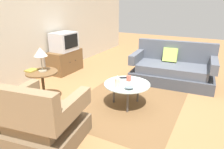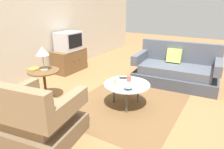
{
  "view_description": "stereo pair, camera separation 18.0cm",
  "coord_description": "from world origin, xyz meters",
  "px_view_note": "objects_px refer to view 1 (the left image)",
  "views": [
    {
      "loc": [
        -3.09,
        -1.31,
        1.72
      ],
      "look_at": [
        -0.2,
        0.22,
        0.55
      ],
      "focal_mm": 32.76,
      "sensor_mm": 36.0,
      "label": 1
    },
    {
      "loc": [
        -3.0,
        -1.46,
        1.72
      ],
      "look_at": [
        -0.2,
        0.22,
        0.55
      ],
      "focal_mm": 32.76,
      "sensor_mm": 36.0,
      "label": 2
    }
  ],
  "objects_px": {
    "coffee_table": "(127,85)",
    "side_table": "(43,80)",
    "bowl": "(129,88)",
    "couch": "(172,70)",
    "tv_stand": "(65,61)",
    "table_lamp": "(40,53)",
    "television": "(64,42)",
    "tv_remote_dark": "(123,78)",
    "tv_remote_silver": "(121,82)",
    "book": "(31,70)",
    "armchair": "(41,122)",
    "mug": "(129,78)",
    "vase": "(117,81)"
  },
  "relations": [
    {
      "from": "side_table",
      "to": "tv_remote_silver",
      "type": "bearing_deg",
      "value": -67.28
    },
    {
      "from": "tv_remote_silver",
      "to": "vase",
      "type": "bearing_deg",
      "value": 0.62
    },
    {
      "from": "tv_stand",
      "to": "television",
      "type": "bearing_deg",
      "value": -90.0
    },
    {
      "from": "coffee_table",
      "to": "mug",
      "type": "height_order",
      "value": "mug"
    },
    {
      "from": "tv_stand",
      "to": "bowl",
      "type": "bearing_deg",
      "value": -116.59
    },
    {
      "from": "tv_stand",
      "to": "bowl",
      "type": "relative_size",
      "value": 5.81
    },
    {
      "from": "television",
      "to": "bowl",
      "type": "xyz_separation_m",
      "value": [
        -1.14,
        -2.25,
        -0.36
      ]
    },
    {
      "from": "armchair",
      "to": "tv_stand",
      "type": "relative_size",
      "value": 1.21
    },
    {
      "from": "television",
      "to": "bowl",
      "type": "height_order",
      "value": "television"
    },
    {
      "from": "tv_stand",
      "to": "book",
      "type": "height_order",
      "value": "book"
    },
    {
      "from": "coffee_table",
      "to": "side_table",
      "type": "bearing_deg",
      "value": 111.41
    },
    {
      "from": "coffee_table",
      "to": "table_lamp",
      "type": "distance_m",
      "value": 1.58
    },
    {
      "from": "couch",
      "to": "tv_stand",
      "type": "relative_size",
      "value": 2.03
    },
    {
      "from": "side_table",
      "to": "mug",
      "type": "relative_size",
      "value": 4.32
    },
    {
      "from": "armchair",
      "to": "coffee_table",
      "type": "xyz_separation_m",
      "value": [
        1.43,
        -0.54,
        0.07
      ]
    },
    {
      "from": "book",
      "to": "vase",
      "type": "bearing_deg",
      "value": -78.87
    },
    {
      "from": "bowl",
      "to": "tv_remote_silver",
      "type": "height_order",
      "value": "bowl"
    },
    {
      "from": "bowl",
      "to": "tv_remote_silver",
      "type": "bearing_deg",
      "value": 49.62
    },
    {
      "from": "side_table",
      "to": "table_lamp",
      "type": "height_order",
      "value": "table_lamp"
    },
    {
      "from": "coffee_table",
      "to": "table_lamp",
      "type": "bearing_deg",
      "value": 110.55
    },
    {
      "from": "armchair",
      "to": "tv_remote_silver",
      "type": "distance_m",
      "value": 1.5
    },
    {
      "from": "coffee_table",
      "to": "bowl",
      "type": "relative_size",
      "value": 5.12
    },
    {
      "from": "tv_remote_dark",
      "to": "tv_remote_silver",
      "type": "distance_m",
      "value": 0.21
    },
    {
      "from": "armchair",
      "to": "vase",
      "type": "bearing_deg",
      "value": 60.23
    },
    {
      "from": "tv_stand",
      "to": "table_lamp",
      "type": "distance_m",
      "value": 1.75
    },
    {
      "from": "coffee_table",
      "to": "vase",
      "type": "height_order",
      "value": "vase"
    },
    {
      "from": "side_table",
      "to": "television",
      "type": "distance_m",
      "value": 1.7
    },
    {
      "from": "couch",
      "to": "bowl",
      "type": "distance_m",
      "value": 1.73
    },
    {
      "from": "vase",
      "to": "bowl",
      "type": "relative_size",
      "value": 1.3
    },
    {
      "from": "tv_stand",
      "to": "mug",
      "type": "relative_size",
      "value": 6.87
    },
    {
      "from": "armchair",
      "to": "book",
      "type": "height_order",
      "value": "armchair"
    },
    {
      "from": "couch",
      "to": "tv_remote_silver",
      "type": "xyz_separation_m",
      "value": [
        -1.5,
        0.55,
        0.13
      ]
    },
    {
      "from": "side_table",
      "to": "bowl",
      "type": "height_order",
      "value": "side_table"
    },
    {
      "from": "coffee_table",
      "to": "mug",
      "type": "relative_size",
      "value": 6.05
    },
    {
      "from": "tv_stand",
      "to": "television",
      "type": "relative_size",
      "value": 1.47
    },
    {
      "from": "bowl",
      "to": "tv_remote_dark",
      "type": "xyz_separation_m",
      "value": [
        0.4,
        0.3,
        -0.01
      ]
    },
    {
      "from": "side_table",
      "to": "bowl",
      "type": "xyz_separation_m",
      "value": [
        0.35,
        -1.52,
        0.02
      ]
    },
    {
      "from": "table_lamp",
      "to": "tv_stand",
      "type": "bearing_deg",
      "value": 27.12
    },
    {
      "from": "tv_stand",
      "to": "tv_remote_silver",
      "type": "distance_m",
      "value": 2.25
    },
    {
      "from": "side_table",
      "to": "vase",
      "type": "xyz_separation_m",
      "value": [
        0.34,
        -1.32,
        0.09
      ]
    },
    {
      "from": "television",
      "to": "book",
      "type": "xyz_separation_m",
      "value": [
        -1.53,
        -0.53,
        -0.22
      ]
    },
    {
      "from": "side_table",
      "to": "television",
      "type": "relative_size",
      "value": 0.92
    },
    {
      "from": "side_table",
      "to": "tv_remote_dark",
      "type": "distance_m",
      "value": 1.43
    },
    {
      "from": "table_lamp",
      "to": "tv_remote_silver",
      "type": "bearing_deg",
      "value": -68.2
    },
    {
      "from": "coffee_table",
      "to": "table_lamp",
      "type": "height_order",
      "value": "table_lamp"
    },
    {
      "from": "armchair",
      "to": "couch",
      "type": "relative_size",
      "value": 0.6
    },
    {
      "from": "mug",
      "to": "tv_remote_silver",
      "type": "distance_m",
      "value": 0.17
    },
    {
      "from": "side_table",
      "to": "bowl",
      "type": "distance_m",
      "value": 1.56
    },
    {
      "from": "book",
      "to": "armchair",
      "type": "bearing_deg",
      "value": -131.78
    },
    {
      "from": "tv_stand",
      "to": "armchair",
      "type": "bearing_deg",
      "value": -145.9
    }
  ]
}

